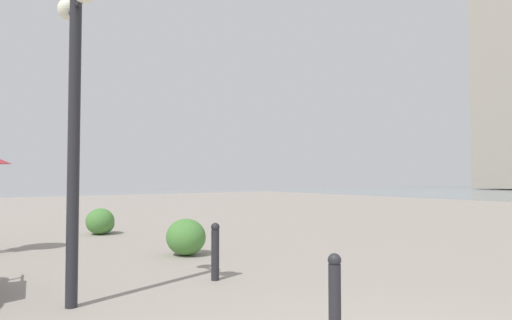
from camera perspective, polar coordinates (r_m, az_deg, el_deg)
name	(u,v)px	position (r m, az deg, el deg)	size (l,w,h in m)	color
lamppost	(75,92)	(5.81, -22.34, 8.10)	(0.98, 0.28, 3.82)	#232328
bollard_near	(335,294)	(4.48, 10.11, -16.64)	(0.13, 0.13, 0.81)	#232328
bollard_mid	(215,250)	(6.78, -5.28, -11.50)	(0.13, 0.13, 0.86)	#232328
shrub_low	(186,237)	(8.95, -9.02, -9.77)	(0.84, 0.76, 0.72)	#477F38
shrub_round	(104,223)	(12.90, -19.04, -7.73)	(0.63, 0.57, 0.54)	#2D6628
shrub_wide	(100,221)	(12.69, -19.44, -7.46)	(0.82, 0.74, 0.70)	#477F38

